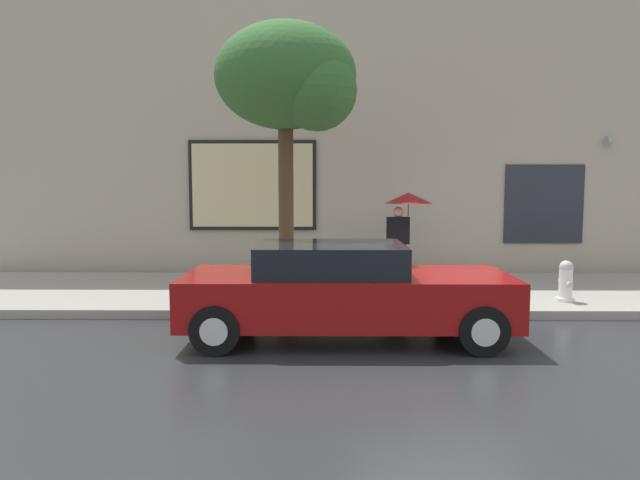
{
  "coord_description": "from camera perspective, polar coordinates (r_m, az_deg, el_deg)",
  "views": [
    {
      "loc": [
        -1.7,
        -8.03,
        2.14
      ],
      "look_at": [
        -1.79,
        1.8,
        1.2
      ],
      "focal_mm": 32.52,
      "sensor_mm": 36.0,
      "label": 1
    }
  ],
  "objects": [
    {
      "name": "fire_hydrant",
      "position": [
        10.78,
        23.02,
        -3.78
      ],
      "size": [
        0.3,
        0.44,
        0.7
      ],
      "color": "white",
      "rests_on": "sidewalk"
    },
    {
      "name": "building_facade",
      "position": [
        13.7,
        7.71,
        11.04
      ],
      "size": [
        20.0,
        0.67,
        7.0
      ],
      "color": "#B2A893",
      "rests_on": "ground"
    },
    {
      "name": "pedestrian_with_umbrella",
      "position": [
        11.97,
        8.37,
        2.87
      ],
      "size": [
        0.98,
        0.98,
        1.83
      ],
      "color": "black",
      "rests_on": "sidewalk"
    },
    {
      "name": "street_tree",
      "position": [
        10.12,
        -2.81,
        15.34
      ],
      "size": [
        2.4,
        2.04,
        4.73
      ],
      "color": "#4C3823",
      "rests_on": "sidewalk"
    },
    {
      "name": "sidewalk",
      "position": [
        11.35,
        9.18,
        -5.1
      ],
      "size": [
        20.0,
        4.0,
        0.15
      ],
      "primitive_type": "cube",
      "color": "gray",
      "rests_on": "ground"
    },
    {
      "name": "parked_car",
      "position": [
        8.08,
        2.35,
        -5.04
      ],
      "size": [
        4.47,
        1.85,
        1.33
      ],
      "color": "maroon",
      "rests_on": "ground"
    },
    {
      "name": "ground_plane",
      "position": [
        8.48,
        12.24,
        -9.28
      ],
      "size": [
        60.0,
        60.0,
        0.0
      ],
      "primitive_type": "plane",
      "color": "#282B2D"
    }
  ]
}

